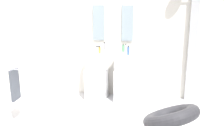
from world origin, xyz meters
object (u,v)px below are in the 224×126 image
at_px(shower_column, 191,46).
at_px(soap_bottle_white, 97,50).
at_px(towel_rack, 13,86).
at_px(soap_bottle_blue, 128,51).
at_px(soap_bottle_grey, 105,47).
at_px(pedestal_sink_left, 97,74).
at_px(soap_bottle_amber, 99,50).
at_px(soap_bottle_clear, 126,48).
at_px(soap_bottle_green, 123,48).
at_px(pedestal_sink_right, 125,76).
at_px(lounge_chair, 171,120).

height_order(shower_column, soap_bottle_white, shower_column).
relative_size(towel_rack, soap_bottle_blue, 5.52).
bearing_deg(soap_bottle_grey, towel_rack, -133.73).
xyz_separation_m(towel_rack, soap_bottle_grey, (1.21, 1.27, 0.41)).
height_order(pedestal_sink_left, soap_bottle_amber, soap_bottle_amber).
xyz_separation_m(soap_bottle_clear, soap_bottle_white, (-0.52, -0.26, -0.00)).
distance_m(soap_bottle_grey, soap_bottle_blue, 0.51).
distance_m(shower_column, soap_bottle_white, 1.77).
distance_m(soap_bottle_white, soap_bottle_blue, 0.59).
distance_m(soap_bottle_grey, soap_bottle_green, 0.36).
bearing_deg(soap_bottle_white, soap_bottle_grey, 54.39).
bearing_deg(shower_column, pedestal_sink_left, -173.89).
xyz_separation_m(pedestal_sink_right, soap_bottle_blue, (0.06, -0.13, 0.53)).
relative_size(pedestal_sink_left, pedestal_sink_right, 1.00).
xyz_separation_m(soap_bottle_grey, soap_bottle_blue, (0.48, -0.19, -0.01)).
bearing_deg(shower_column, pedestal_sink_right, -171.06).
bearing_deg(soap_bottle_green, soap_bottle_grey, -167.79).
xyz_separation_m(pedestal_sink_right, lounge_chair, (0.78, -1.42, -0.15)).
height_order(towel_rack, soap_bottle_white, soap_bottle_white).
relative_size(shower_column, soap_bottle_grey, 10.37).
distance_m(pedestal_sink_left, pedestal_sink_right, 0.57).
bearing_deg(pedestal_sink_left, soap_bottle_grey, 18.08).
height_order(pedestal_sink_left, lounge_chair, pedestal_sink_left).
xyz_separation_m(pedestal_sink_right, soap_bottle_clear, (-0.01, 0.15, 0.52)).
distance_m(soap_bottle_blue, soap_bottle_green, 0.29).
xyz_separation_m(soap_bottle_grey, soap_bottle_green, (0.35, 0.08, -0.02)).
relative_size(soap_bottle_clear, soap_bottle_white, 1.07).
relative_size(soap_bottle_grey, soap_bottle_blue, 1.15).
distance_m(lounge_chair, soap_bottle_clear, 1.88).
bearing_deg(soap_bottle_white, soap_bottle_clear, 26.45).
height_order(pedestal_sink_right, soap_bottle_white, soap_bottle_white).
bearing_deg(pedestal_sink_left, soap_bottle_amber, -45.73).
xyz_separation_m(lounge_chair, soap_bottle_grey, (-1.19, 1.47, 0.69)).
height_order(towel_rack, soap_bottle_blue, soap_bottle_blue).
xyz_separation_m(towel_rack, soap_bottle_blue, (1.69, 1.08, 0.40)).
relative_size(pedestal_sink_left, towel_rack, 1.10).
bearing_deg(soap_bottle_green, shower_column, 2.88).
relative_size(soap_bottle_white, soap_bottle_blue, 0.82).
bearing_deg(pedestal_sink_right, soap_bottle_blue, -64.85).
bearing_deg(soap_bottle_white, towel_rack, -134.75).
xyz_separation_m(soap_bottle_clear, soap_bottle_blue, (0.08, -0.28, 0.01)).
relative_size(shower_column, soap_bottle_white, 14.52).
bearing_deg(soap_bottle_grey, soap_bottle_white, -125.61).
xyz_separation_m(shower_column, soap_bottle_green, (-1.28, -0.06, -0.06)).
relative_size(pedestal_sink_left, shower_column, 0.51).
distance_m(soap_bottle_clear, soap_bottle_green, 0.05).
distance_m(pedestal_sink_left, soap_bottle_white, 0.52).
relative_size(shower_column, soap_bottle_clear, 13.61).
bearing_deg(soap_bottle_amber, soap_bottle_clear, 25.16).
relative_size(pedestal_sink_right, soap_bottle_white, 7.41).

